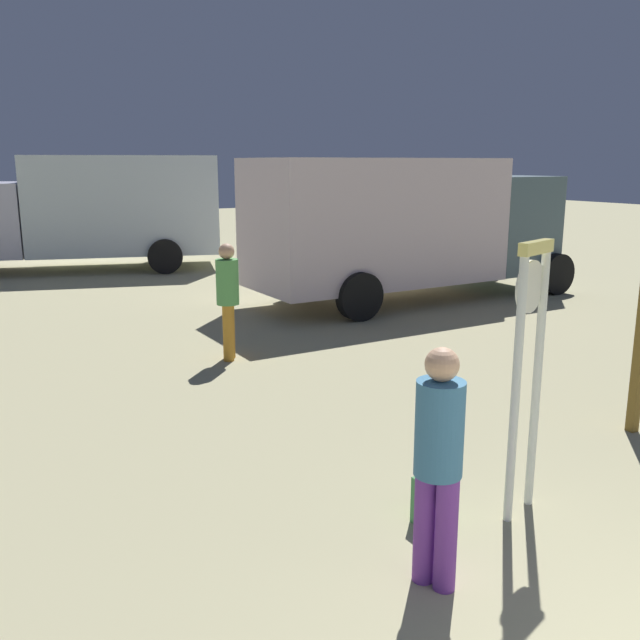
% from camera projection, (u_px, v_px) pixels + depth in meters
% --- Properties ---
extents(standing_clock, '(0.46, 0.22, 2.26)m').
position_uv_depth(standing_clock, '(528.00, 351.00, 5.45)').
color(standing_clock, white).
rests_on(standing_clock, ground_plane).
extents(person_near_clock, '(0.32, 0.32, 1.70)m').
position_uv_depth(person_near_clock, '(438.00, 457.00, 4.56)').
color(person_near_clock, purple).
rests_on(person_near_clock, ground_plane).
extents(backpack, '(0.26, 0.22, 0.39)m').
position_uv_depth(backpack, '(429.00, 500.00, 5.54)').
color(backpack, '#48914F').
rests_on(backpack, ground_plane).
extents(person_distant, '(0.33, 0.33, 1.72)m').
position_uv_depth(person_distant, '(228.00, 296.00, 9.99)').
color(person_distant, orange).
rests_on(person_distant, ground_plane).
extents(box_truck_near, '(7.06, 2.59, 2.93)m').
position_uv_depth(box_truck_near, '(405.00, 223.00, 14.22)').
color(box_truck_near, silver).
rests_on(box_truck_near, ground_plane).
extents(box_truck_far, '(7.25, 4.40, 3.02)m').
position_uv_depth(box_truck_far, '(99.00, 208.00, 18.43)').
color(box_truck_far, silver).
rests_on(box_truck_far, ground_plane).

